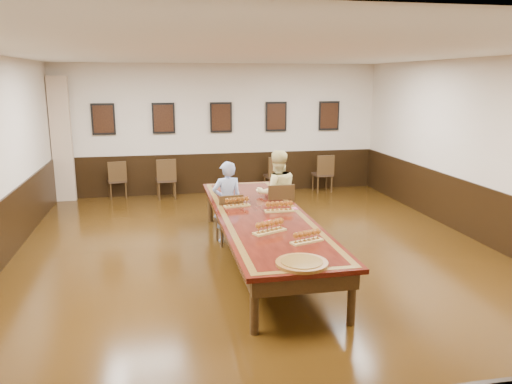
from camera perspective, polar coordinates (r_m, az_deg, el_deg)
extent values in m
cube|color=black|center=(8.08, 0.70, -7.78)|extent=(8.00, 10.00, 0.02)
cube|color=white|center=(7.57, 0.77, 15.68)|extent=(8.00, 10.00, 0.02)
cube|color=beige|center=(12.57, -4.04, 7.17)|extent=(8.00, 0.02, 3.20)
cube|color=beige|center=(3.11, 20.59, -11.41)|extent=(8.00, 0.02, 3.20)
cube|color=beige|center=(9.35, 25.61, 3.98)|extent=(0.02, 10.00, 3.20)
imported|color=#4764B3|center=(8.75, -3.30, -1.14)|extent=(0.56, 0.40, 1.45)
imported|color=#F2E497|center=(9.10, 2.39, -0.15)|extent=(0.79, 0.62, 1.58)
cube|color=#E44C89|center=(8.20, 4.48, -1.89)|extent=(0.08, 0.14, 0.01)
cube|color=tan|center=(12.49, -21.32, 5.60)|extent=(0.45, 0.18, 2.90)
cube|color=black|center=(12.69, -3.94, 2.21)|extent=(7.98, 0.04, 1.00)
cube|color=black|center=(9.54, 24.83, -2.55)|extent=(0.04, 9.98, 1.00)
cube|color=black|center=(7.85, 0.71, -2.79)|extent=(1.40, 5.00, 0.06)
cube|color=brown|center=(7.84, 0.71, -2.56)|extent=(1.28, 4.88, 0.00)
cube|color=black|center=(7.84, 0.71, -2.55)|extent=(1.10, 4.70, 0.00)
cube|color=black|center=(7.89, 0.71, -3.84)|extent=(1.25, 4.85, 0.18)
cylinder|color=black|center=(5.74, -0.20, -12.86)|extent=(0.10, 0.10, 0.69)
cylinder|color=black|center=(6.05, 10.88, -11.71)|extent=(0.10, 0.10, 0.69)
cylinder|color=black|center=(10.08, -5.26, -1.52)|extent=(0.10, 0.10, 0.69)
cylinder|color=black|center=(10.26, 1.20, -1.21)|extent=(0.10, 0.10, 0.69)
cube|color=black|center=(12.43, -17.05, 7.97)|extent=(0.54, 0.03, 0.74)
cube|color=black|center=(12.42, -17.06, 7.96)|extent=(0.46, 0.01, 0.64)
cube|color=black|center=(12.37, -10.53, 8.29)|extent=(0.54, 0.03, 0.74)
cube|color=black|center=(12.36, -10.53, 8.29)|extent=(0.46, 0.01, 0.64)
cube|color=black|center=(12.47, -4.02, 8.51)|extent=(0.54, 0.03, 0.74)
cube|color=black|center=(12.45, -4.01, 8.50)|extent=(0.46, 0.01, 0.64)
cube|color=black|center=(12.72, 2.32, 8.61)|extent=(0.54, 0.03, 0.74)
cube|color=black|center=(12.71, 2.34, 8.61)|extent=(0.46, 0.01, 0.64)
cube|color=black|center=(13.12, 8.34, 8.62)|extent=(0.54, 0.03, 0.74)
cube|color=black|center=(13.10, 8.37, 8.61)|extent=(0.46, 0.01, 0.64)
cube|color=#A18443|center=(8.31, -2.18, -1.59)|extent=(0.46, 0.21, 0.03)
cube|color=#A18443|center=(8.00, 2.68, -2.16)|extent=(0.47, 0.15, 0.03)
cube|color=#A18443|center=(6.92, 1.57, -4.56)|extent=(0.51, 0.35, 0.03)
cube|color=#A18443|center=(6.55, 5.83, -5.66)|extent=(0.47, 0.28, 0.03)
cylinder|color=red|center=(7.39, 1.76, -3.47)|extent=(0.22, 0.22, 0.02)
cylinder|color=silver|center=(7.38, 1.76, -3.37)|extent=(0.12, 0.12, 0.01)
cylinder|color=#5C3612|center=(5.79, 5.25, -8.12)|extent=(0.65, 0.65, 0.04)
cylinder|color=brown|center=(5.78, 5.26, -7.89)|extent=(0.52, 0.52, 0.01)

